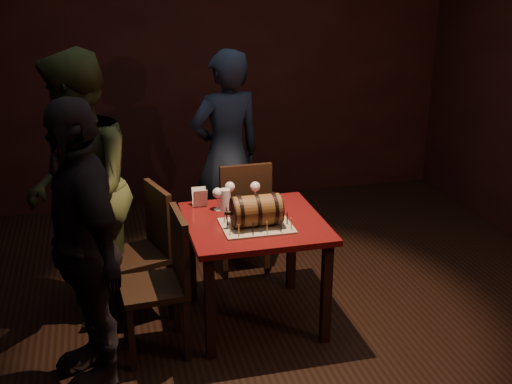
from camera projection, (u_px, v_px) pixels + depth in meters
room_shell at (271, 126)px, 4.00m from camera, size 5.04×5.04×2.80m
pub_table at (255, 235)px, 4.28m from camera, size 0.90×0.90×0.75m
cake_board at (256, 226)px, 4.14m from camera, size 0.45×0.35×0.01m
barrel_cake at (256, 210)px, 4.11m from camera, size 0.37×0.22×0.22m
birthday_candles at (257, 219)px, 4.13m from camera, size 0.40×0.30×0.09m
wine_glass_left at (218, 194)px, 4.38m from camera, size 0.07×0.07×0.16m
wine_glass_mid at (230, 188)px, 4.50m from camera, size 0.07×0.07×0.16m
wine_glass_right at (255, 188)px, 4.50m from camera, size 0.07×0.07×0.16m
pint_of_ale at (225, 200)px, 4.40m from camera, size 0.07×0.07×0.15m
menu_card at (200, 198)px, 4.46m from camera, size 0.10×0.05×0.13m
chair_back at (243, 211)px, 5.02m from camera, size 0.41×0.41×0.93m
chair_left_rear at (147, 244)px, 4.43m from camera, size 0.50×0.50×0.93m
chair_left_front at (165, 276)px, 3.99m from camera, size 0.42×0.42×0.93m
person_back at (227, 154)px, 5.28m from camera, size 0.71×0.55×1.72m
person_left_rear at (79, 191)px, 4.25m from camera, size 0.71×0.91×1.86m
person_left_front at (83, 246)px, 3.62m from camera, size 0.70×1.08×1.72m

